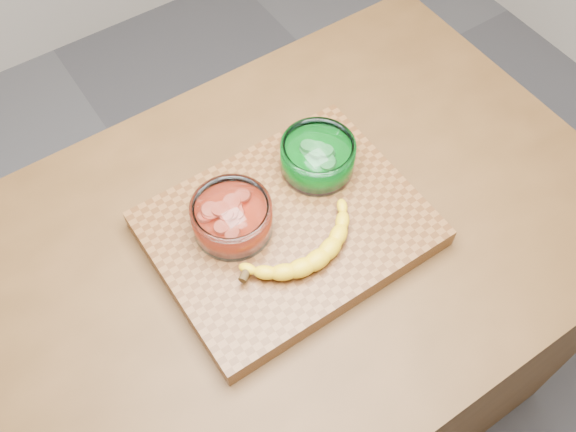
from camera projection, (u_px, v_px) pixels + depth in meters
ground at (288, 395)px, 1.88m from camera, size 3.50×3.50×0.00m
counter at (288, 335)px, 1.50m from camera, size 1.20×0.80×0.90m
cutting_board at (288, 229)px, 1.10m from camera, size 0.45×0.35×0.04m
bowl_red at (232, 218)px, 1.06m from camera, size 0.13×0.13×0.06m
bowl_green at (318, 157)px, 1.13m from camera, size 0.13×0.13×0.06m
banana at (305, 247)px, 1.04m from camera, size 0.25×0.12×0.04m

